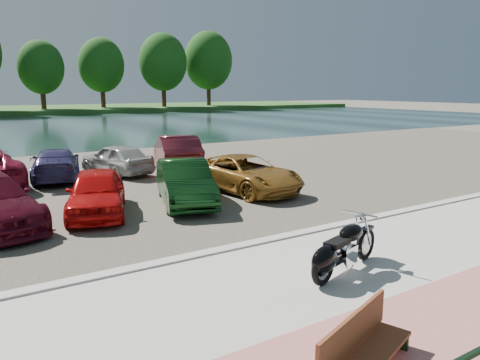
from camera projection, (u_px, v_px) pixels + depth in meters
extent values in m
plane|color=#595447|center=(362.00, 264.00, 9.53)|extent=(200.00, 200.00, 0.00)
cube|color=#B2B0A8|center=(403.00, 278.00, 8.70)|extent=(60.00, 6.00, 0.10)
cube|color=#B2B0A8|center=(299.00, 235.00, 11.17)|extent=(60.00, 0.30, 0.14)
cube|color=#3C3730|center=(153.00, 178.00, 18.61)|extent=(60.00, 18.00, 0.04)
cube|color=#1A2F2E|center=(30.00, 128.00, 42.55)|extent=(120.00, 40.00, 0.00)
cylinder|color=#371F14|center=(43.00, 93.00, 66.65)|extent=(0.70, 0.70, 4.50)
ellipsoid|color=#113A0F|center=(41.00, 67.00, 65.95)|extent=(6.30, 6.30, 7.56)
cylinder|color=#371F14|center=(103.00, 91.00, 72.53)|extent=(0.70, 0.70, 4.95)
ellipsoid|color=#113A0F|center=(101.00, 65.00, 71.77)|extent=(6.93, 6.93, 8.32)
cylinder|color=#371F14|center=(164.00, 90.00, 74.95)|extent=(0.70, 0.70, 5.40)
ellipsoid|color=#113A0F|center=(163.00, 62.00, 74.12)|extent=(7.56, 7.56, 9.07)
cylinder|color=#371F14|center=(209.00, 88.00, 80.84)|extent=(0.70, 0.70, 5.85)
ellipsoid|color=#113A0F|center=(208.00, 60.00, 79.94)|extent=(8.19, 8.19, 9.83)
torus|color=black|center=(365.00, 244.00, 9.42)|extent=(0.69, 0.31, 0.68)
torus|color=black|center=(323.00, 267.00, 8.19)|extent=(0.69, 0.31, 0.68)
cylinder|color=#B2B2B7|center=(365.00, 244.00, 9.42)|extent=(0.46, 0.19, 0.46)
cylinder|color=#B2B2B7|center=(323.00, 267.00, 8.19)|extent=(0.46, 0.19, 0.46)
cylinder|color=silver|center=(368.00, 232.00, 9.19)|extent=(0.33, 0.14, 0.63)
cylinder|color=silver|center=(358.00, 230.00, 9.32)|extent=(0.33, 0.14, 0.63)
cylinder|color=silver|center=(359.00, 214.00, 9.04)|extent=(0.25, 0.73, 0.04)
sphere|color=silver|center=(362.00, 217.00, 9.13)|extent=(0.20, 0.20, 0.16)
sphere|color=silver|center=(363.00, 216.00, 9.18)|extent=(0.14, 0.14, 0.11)
cube|color=black|center=(366.00, 229.00, 9.36)|extent=(0.47, 0.26, 0.06)
cube|color=black|center=(345.00, 257.00, 8.82)|extent=(1.18, 0.44, 0.08)
cube|color=silver|center=(344.00, 255.00, 8.76)|extent=(0.52, 0.44, 0.34)
cylinder|color=silver|center=(347.00, 243.00, 8.80)|extent=(0.29, 0.24, 0.27)
cylinder|color=silver|center=(342.00, 246.00, 8.65)|extent=(0.29, 0.24, 0.27)
ellipsoid|color=black|center=(351.00, 233.00, 8.86)|extent=(0.76, 0.54, 0.32)
cube|color=black|center=(337.00, 243.00, 8.48)|extent=(0.61, 0.43, 0.10)
ellipsoid|color=black|center=(325.00, 260.00, 8.20)|extent=(0.79, 0.53, 0.50)
cube|color=black|center=(323.00, 264.00, 8.18)|extent=(0.43, 0.29, 0.30)
cylinder|color=silver|center=(329.00, 264.00, 8.67)|extent=(1.08, 0.40, 0.09)
cylinder|color=silver|center=(329.00, 259.00, 8.65)|extent=(1.08, 0.40, 0.09)
cylinder|color=#B2B2B7|center=(350.00, 270.00, 8.62)|extent=(0.06, 0.14, 0.22)
cube|color=brown|center=(367.00, 357.00, 5.65)|extent=(1.85, 1.01, 0.05)
cube|color=brown|center=(353.00, 331.00, 5.71)|extent=(1.72, 0.63, 0.45)
cube|color=black|center=(391.00, 338.00, 6.28)|extent=(0.20, 0.45, 0.22)
imported|color=red|center=(97.00, 192.00, 13.00)|extent=(2.65, 4.01, 1.27)
imported|color=black|center=(185.00, 182.00, 14.23)|extent=(2.57, 4.26, 1.32)
imported|color=#936222|center=(245.00, 174.00, 15.92)|extent=(2.59, 4.66, 1.23)
imported|color=navy|center=(56.00, 164.00, 18.01)|extent=(2.62, 4.48, 1.22)
imported|color=#A9A9A4|center=(117.00, 159.00, 19.20)|extent=(2.37, 3.95, 1.26)
imported|color=#551620|center=(177.00, 152.00, 20.27)|extent=(2.83, 4.82, 1.50)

